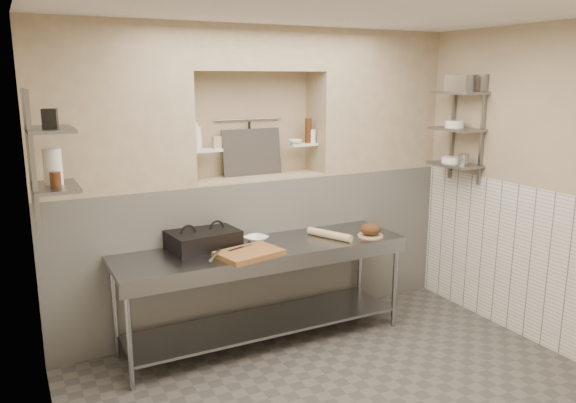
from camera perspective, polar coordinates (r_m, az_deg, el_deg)
wall_left at (r=3.24m, az=-24.32°, el=-5.64°), size 0.10×3.90×2.80m
wall_right at (r=5.30m, az=25.96°, el=0.95°), size 0.10×3.90×2.80m
wall_back at (r=5.61m, az=-4.27°, el=2.76°), size 4.00×0.10×2.80m
backwall_lower at (r=5.55m, az=-3.14°, el=-4.77°), size 4.00×0.40×1.40m
alcove_sill at (r=5.38m, az=-3.23°, el=2.47°), size 1.30×0.40×0.02m
backwall_pillar_left at (r=4.92m, az=-17.76°, el=9.05°), size 1.35×0.40×1.40m
backwall_pillar_right at (r=5.97m, az=8.57°, el=10.01°), size 1.35×0.40×1.40m
backwall_header at (r=5.31m, az=-3.40°, el=15.23°), size 1.30×0.40×0.40m
wainscot_left at (r=3.51m, az=-22.24°, el=-16.49°), size 0.02×3.90×1.40m
wainscot_right at (r=5.42m, az=24.87°, el=-6.37°), size 0.02×3.90×1.40m
alcove_shelf_left at (r=5.16m, az=-8.37°, el=5.18°), size 0.28×0.16×0.02m
alcove_shelf_right at (r=5.56m, az=1.47°, el=5.83°), size 0.28×0.16×0.02m
utensil_rail at (r=5.47m, az=-4.04°, el=8.32°), size 0.70×0.02×0.02m
hanging_steel at (r=5.47m, az=-3.93°, el=6.53°), size 0.02×0.02×0.30m
splash_panel at (r=5.44m, az=-3.69°, el=5.02°), size 0.60×0.08×0.45m
shelf_rail_left_a at (r=4.38m, az=-24.77°, el=4.20°), size 0.03×0.03×0.95m
shelf_rail_left_b at (r=3.99m, az=-24.48°, el=3.50°), size 0.03×0.03×0.95m
wall_shelf_left_lower at (r=4.22m, az=-22.57°, el=1.36°), size 0.30×0.50×0.02m
wall_shelf_left_upper at (r=4.17m, az=-23.03°, el=6.76°), size 0.30×0.50×0.03m
shelf_rail_right_a at (r=6.01m, az=16.39°, el=7.27°), size 0.03×0.03×1.05m
shelf_rail_right_b at (r=5.73m, az=19.14°, el=6.86°), size 0.03×0.03×1.05m
wall_shelf_right_lower at (r=5.81m, az=16.56°, el=3.62°), size 0.30×0.50×0.02m
wall_shelf_right_mid at (r=5.77m, az=16.77°, el=7.05°), size 0.30×0.50×0.02m
wall_shelf_right_upper at (r=5.75m, az=16.99°, el=10.52°), size 0.30×0.50×0.03m
prep_table at (r=5.00m, az=-2.48°, el=-7.42°), size 2.60×0.70×0.90m
panini_press at (r=4.91m, az=-8.64°, el=-3.81°), size 0.62×0.48×0.16m
cutting_board at (r=4.67m, az=-3.97°, el=-5.28°), size 0.57×0.46×0.05m
knife_blade at (r=4.74m, az=-4.87°, el=-4.71°), size 0.25×0.11×0.01m
tongs at (r=4.54m, az=-7.41°, el=-5.42°), size 0.18×0.24×0.03m
mixing_bowl at (r=5.06m, az=-3.26°, el=-3.82°), size 0.26×0.26×0.05m
rolling_pin at (r=5.17m, az=4.22°, el=-3.36°), size 0.26×0.45×0.07m
bread_board at (r=5.28m, az=8.36°, el=-3.45°), size 0.24×0.24×0.01m
bread_loaf at (r=5.26m, az=8.38°, el=-2.77°), size 0.19×0.19×0.12m
bottle_soap at (r=5.12m, az=-9.31°, el=6.76°), size 0.13×0.13×0.27m
jar_alcove at (r=5.19m, az=-7.28°, el=5.99°), size 0.07×0.07×0.11m
bowl_alcove at (r=5.48m, az=0.75°, el=6.09°), size 0.14×0.14×0.04m
condiment_a at (r=5.56m, az=2.08°, el=7.21°), size 0.07×0.07×0.24m
condiment_b at (r=5.56m, az=2.07°, el=7.19°), size 0.06×0.06×0.24m
condiment_c at (r=5.58m, az=2.44°, el=6.66°), size 0.08×0.08×0.13m
jug_left at (r=4.25m, az=-22.78°, el=3.30°), size 0.13×0.13×0.25m
jar_left at (r=4.13m, az=-22.54°, el=2.08°), size 0.07×0.07×0.11m
box_left_upper at (r=4.09m, az=-23.03°, el=7.76°), size 0.11×0.11×0.13m
bowl_right at (r=5.84m, az=16.25°, el=4.09°), size 0.19×0.19×0.06m
canister_right at (r=5.72m, az=17.38°, el=4.09°), size 0.10×0.10×0.10m
bowl_right_mid at (r=5.79m, az=16.56°, el=7.55°), size 0.18×0.18×0.07m
basket_right at (r=5.74m, az=17.21°, el=11.41°), size 0.24×0.28×0.16m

